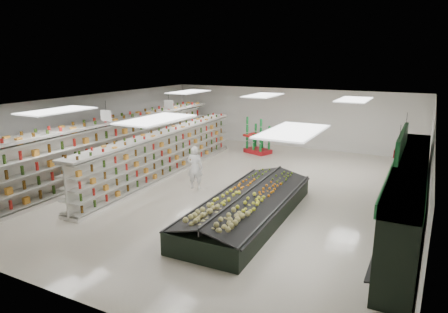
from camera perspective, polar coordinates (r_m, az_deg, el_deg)
The scene contains 16 objects.
floor at distance 15.49m, azimuth -0.25°, elevation -4.26°, with size 16.00×16.00×0.00m, color beige.
ceiling at distance 14.80m, azimuth -0.26°, elevation 7.58°, with size 14.00×16.00×0.02m, color white.
wall_back at distance 22.34m, azimuth 9.36°, elevation 5.48°, with size 14.00×0.02×3.20m, color white.
wall_front at distance 9.09m, azimuth -24.66°, elevation -8.44°, with size 14.00×0.02×3.20m, color white.
wall_left at distance 19.27m, azimuth -19.06°, elevation 3.53°, with size 0.02×16.00×3.20m, color white.
wall_right at distance 13.43m, azimuth 27.26°, elevation -1.65°, with size 0.02×16.00×3.20m, color white.
produce_wall_case at distance 12.08m, azimuth 24.74°, elevation -4.79°, with size 0.93×8.00×2.20m.
aisle_sign_near at distance 15.46m, azimuth -16.47°, elevation 5.61°, with size 0.52×0.06×0.75m.
aisle_sign_far at distance 18.52m, azimuth -7.88°, elevation 7.37°, with size 0.52×0.06×0.75m.
hortifruti_banner at distance 11.75m, azimuth 24.06°, elevation 1.90°, with size 0.12×3.20×0.95m.
gondola_left at distance 17.58m, azimuth -15.15°, elevation 1.11°, with size 1.12×13.53×2.34m.
gondola_center at distance 16.92m, azimuth -8.45°, elevation 0.20°, with size 1.30×10.86×1.88m.
produce_island at distance 12.37m, azimuth 3.46°, elevation -7.05°, with size 2.43×6.32×0.94m.
soda_endcap at distance 20.67m, azimuth 4.89°, elevation 2.74°, with size 1.56×1.31×1.70m.
shopper_main at distance 15.04m, azimuth -4.17°, elevation -1.57°, with size 0.60×0.40×1.66m, color silver.
shopper_background at distance 19.33m, azimuth -7.25°, elevation 1.71°, with size 0.75×0.46×1.54m, color #9E8261.
Camera 1 is at (6.83, -13.02, 4.89)m, focal length 32.00 mm.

